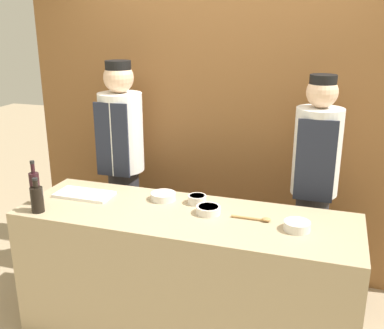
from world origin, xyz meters
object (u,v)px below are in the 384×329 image
(chef_left, at_px, (123,162))
(chef_right, at_px, (314,186))
(bottle_wine, at_px, (35,187))
(sauce_bowl_red, at_px, (208,209))
(sauce_bowl_green, at_px, (163,196))
(sauce_bowl_white, at_px, (297,225))
(sauce_bowl_orange, at_px, (197,199))
(wooden_spoon, at_px, (256,219))
(cutting_board, at_px, (84,194))
(bottle_soy, at_px, (37,199))

(chef_left, relative_size, chef_right, 1.03)
(bottle_wine, height_order, chef_left, chef_left)
(sauce_bowl_red, xyz_separation_m, chef_left, (-0.87, 0.58, 0.05))
(sauce_bowl_red, distance_m, sauce_bowl_green, 0.37)
(sauce_bowl_white, relative_size, sauce_bowl_orange, 1.26)
(sauce_bowl_green, distance_m, chef_left, 0.69)
(sauce_bowl_red, height_order, chef_left, chef_left)
(sauce_bowl_white, distance_m, sauce_bowl_orange, 0.69)
(sauce_bowl_orange, height_order, wooden_spoon, sauce_bowl_orange)
(sauce_bowl_white, bearing_deg, sauce_bowl_orange, 163.13)
(sauce_bowl_red, bearing_deg, sauce_bowl_white, -6.94)
(sauce_bowl_green, relative_size, cutting_board, 0.43)
(sauce_bowl_orange, bearing_deg, sauce_bowl_green, -177.98)
(sauce_bowl_red, relative_size, chef_left, 0.09)
(sauce_bowl_red, xyz_separation_m, bottle_soy, (-1.02, -0.30, 0.06))
(bottle_soy, relative_size, wooden_spoon, 0.93)
(chef_right, bearing_deg, wooden_spoon, -116.97)
(sauce_bowl_orange, bearing_deg, wooden_spoon, -19.01)
(sauce_bowl_red, height_order, sauce_bowl_orange, sauce_bowl_orange)
(sauce_bowl_green, bearing_deg, chef_left, 139.12)
(sauce_bowl_red, bearing_deg, chef_left, 146.46)
(bottle_wine, relative_size, chef_left, 0.17)
(wooden_spoon, height_order, chef_right, chef_right)
(sauce_bowl_white, xyz_separation_m, sauce_bowl_orange, (-0.66, 0.20, 0.00))
(bottle_soy, bearing_deg, sauce_bowl_orange, 25.56)
(sauce_bowl_orange, bearing_deg, sauce_bowl_red, -49.40)
(sauce_bowl_white, xyz_separation_m, cutting_board, (-1.44, 0.09, -0.02))
(cutting_board, bearing_deg, sauce_bowl_red, -1.50)
(sauce_bowl_red, distance_m, bottle_soy, 1.07)
(sauce_bowl_red, distance_m, sauce_bowl_white, 0.55)
(cutting_board, relative_size, bottle_wine, 1.33)
(cutting_board, bearing_deg, bottle_wine, -135.94)
(cutting_board, xyz_separation_m, bottle_soy, (-0.13, -0.32, 0.08))
(bottle_soy, height_order, wooden_spoon, bottle_soy)
(cutting_board, distance_m, chef_left, 0.56)
(sauce_bowl_white, height_order, sauce_bowl_orange, sauce_bowl_orange)
(sauce_bowl_white, bearing_deg, sauce_bowl_green, 167.88)
(sauce_bowl_red, xyz_separation_m, cutting_board, (-0.89, 0.02, -0.02))
(wooden_spoon, bearing_deg, cutting_board, 178.42)
(sauce_bowl_white, bearing_deg, cutting_board, 176.42)
(chef_right, bearing_deg, chef_left, 180.00)
(sauce_bowl_orange, xyz_separation_m, chef_right, (0.71, 0.44, 0.02))
(chef_left, bearing_deg, bottle_wine, -107.63)
(sauce_bowl_green, distance_m, bottle_wine, 0.83)
(sauce_bowl_red, height_order, sauce_bowl_white, sauce_bowl_white)
(bottle_wine, bearing_deg, wooden_spoon, 7.43)
(sauce_bowl_red, bearing_deg, sauce_bowl_green, 160.19)
(sauce_bowl_red, xyz_separation_m, sauce_bowl_white, (0.55, -0.07, 0.00))
(bottle_wine, xyz_separation_m, wooden_spoon, (1.42, 0.18, -0.10))
(sauce_bowl_green, relative_size, bottle_soy, 0.75)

